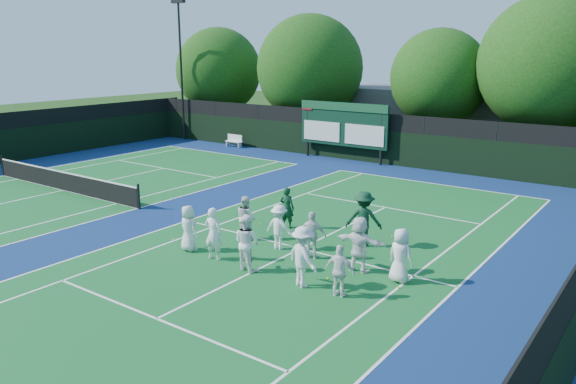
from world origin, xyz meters
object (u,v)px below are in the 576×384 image
Objects in this scene: bench at (234,140)px; coach_left at (287,208)px; tennis_net at (63,181)px; scoreboard at (343,125)px.

coach_left is (13.88, -12.75, 0.33)m from bench.
tennis_net reaches higher than bench.
scoreboard is 14.06m from coach_left.
tennis_net is (-6.99, -14.59, -1.70)m from scoreboard.
tennis_net is 12.34m from coach_left.
tennis_net is at bearing -2.35° from coach_left.
tennis_net is at bearing -115.60° from scoreboard.
coach_left reaches higher than bench.
tennis_net is 7.07× the size of coach_left.
bench is at bearing 96.53° from tennis_net.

